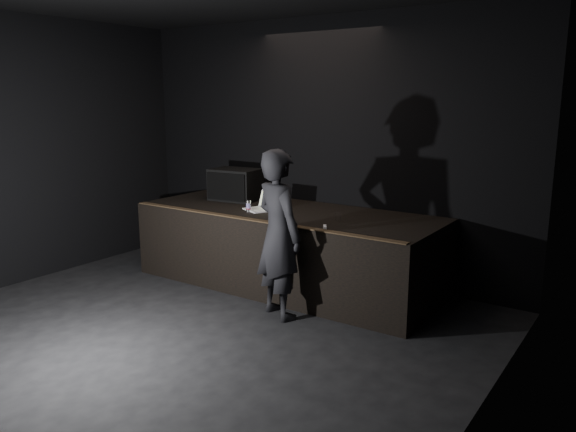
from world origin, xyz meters
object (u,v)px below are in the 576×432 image
(beer_can, at_px, (248,206))
(stage_monitor, at_px, (235,185))
(stage_riser, at_px, (287,248))
(laptop, at_px, (261,205))
(person, at_px, (279,234))

(beer_can, bearing_deg, stage_monitor, 140.62)
(stage_riser, distance_m, laptop, 0.66)
(stage_monitor, distance_m, laptop, 0.84)
(beer_can, height_order, person, person)
(laptop, bearing_deg, person, -18.96)
(stage_riser, height_order, laptop, laptop)
(stage_riser, relative_size, person, 2.10)
(laptop, xyz_separation_m, beer_can, (-0.06, -0.19, 0.01))
(beer_can, bearing_deg, laptop, 72.14)
(stage_riser, distance_m, stage_monitor, 1.28)
(stage_riser, xyz_separation_m, stage_monitor, (-1.04, 0.21, 0.72))
(stage_monitor, height_order, person, person)
(stage_riser, xyz_separation_m, person, (0.54, -0.95, 0.45))
(laptop, bearing_deg, stage_riser, 51.96)
(laptop, height_order, beer_can, laptop)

